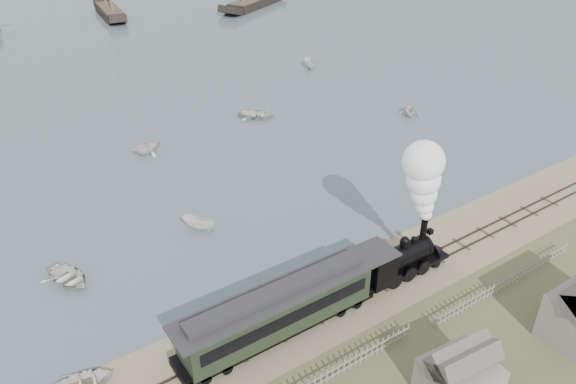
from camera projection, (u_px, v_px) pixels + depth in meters
ground at (310, 295)px, 40.96m from camera, size 600.00×600.00×0.00m
rail_track at (327, 311)px, 39.52m from camera, size 120.00×1.80×0.16m
picket_fence_east at (505, 288)px, 41.63m from camera, size 15.00×0.10×1.20m
locomotive at (418, 219)px, 41.00m from camera, size 8.34×3.11×10.39m
passenger_coach at (278, 310)px, 36.44m from camera, size 14.57×2.81×3.54m
beached_dinghy at (84, 382)px, 33.73m from camera, size 3.13×3.98×0.75m
rowboat_0 at (68, 277)px, 41.91m from camera, size 4.95×4.17×0.87m
rowboat_1 at (147, 146)px, 59.76m from camera, size 3.06×3.47×1.72m
rowboat_2 at (198, 224)px, 47.66m from camera, size 3.14×2.87×1.20m
rowboat_3 at (257, 114)px, 68.08m from camera, size 5.32×5.34×0.91m
rowboat_4 at (410, 109)px, 68.57m from camera, size 4.12×4.04×1.64m
rowboat_5 at (309, 64)px, 83.94m from camera, size 3.59×2.59×1.30m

